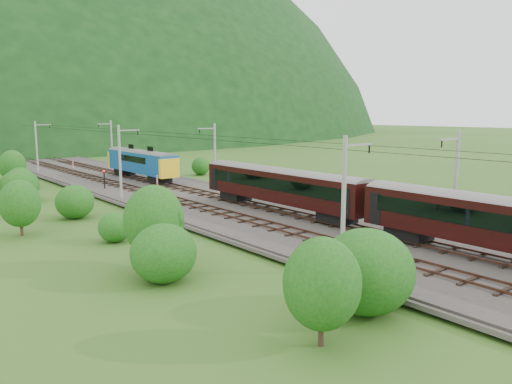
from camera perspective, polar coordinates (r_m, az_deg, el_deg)
ground at (r=35.63m, az=16.46°, el=-6.93°), size 600.00×600.00×0.00m
railbed at (r=41.89m, az=5.19°, el=-4.00°), size 14.00×220.00×0.30m
track_left at (r=40.26m, az=2.72°, el=-4.19°), size 2.40×220.00×0.27m
track_right at (r=43.50m, az=7.48°, el=-3.26°), size 2.40×220.00×0.27m
catenary_left at (r=56.22m, az=-15.22°, el=3.54°), size 2.54×192.28×8.00m
catenary_right at (r=62.08m, az=-4.78°, el=4.32°), size 2.54×192.28×8.00m
overhead_wires at (r=40.89m, az=5.33°, el=5.53°), size 4.83×198.00×0.03m
hazard_post_near at (r=89.38m, az=-20.19°, el=2.97°), size 0.15×0.15×1.37m
hazard_post_far at (r=63.80m, az=-11.23°, el=1.21°), size 0.17×0.17×1.56m
signal at (r=64.33m, az=-16.95°, el=1.57°), size 0.26×0.26×2.31m
vegetation_left at (r=39.76m, az=-18.32°, el=-1.68°), size 13.66×147.00×6.60m
vegetation_right at (r=48.78m, az=20.27°, el=-1.35°), size 6.33×103.95×2.99m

